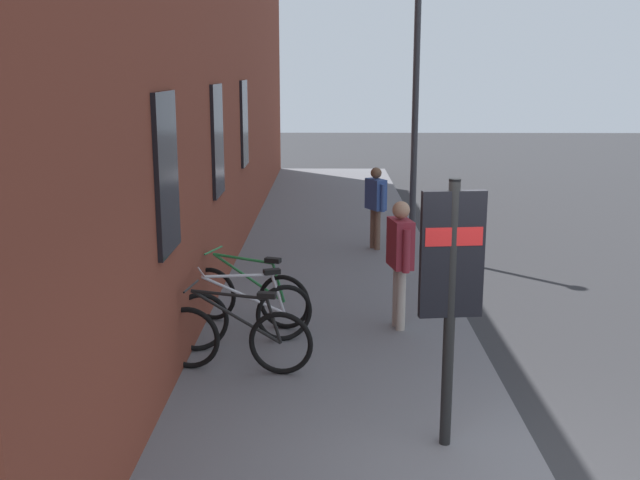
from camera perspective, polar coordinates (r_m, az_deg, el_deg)
ground at (r=12.31m, az=14.17°, el=-3.77°), size 60.00×60.00×0.00m
sidewalk_pavement at (r=13.88m, az=1.16°, el=-1.25°), size 24.00×3.50×0.12m
station_facade at (r=14.60m, az=-7.15°, el=14.66°), size 22.00×0.65×7.86m
bicycle_under_window at (r=8.51m, az=-6.38°, el=-7.30°), size 0.48×1.76×0.97m
bicycle_end_of_row at (r=9.27m, az=-5.78°, el=-5.61°), size 0.71×1.69×0.97m
bicycle_leaning_wall at (r=10.02m, az=-5.44°, el=-4.17°), size 0.71×1.69×0.97m
transit_info_sign at (r=6.60m, az=9.81°, el=-2.36°), size 0.15×0.56×2.40m
pedestrian_by_facade at (r=14.08m, az=4.20°, el=3.04°), size 0.53×0.40×1.52m
pedestrian_crossing_street at (r=9.73m, az=6.02°, el=-0.87°), size 0.62×0.33×1.67m
street_lamp at (r=14.16m, az=7.18°, el=11.02°), size 0.28×0.28×4.84m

